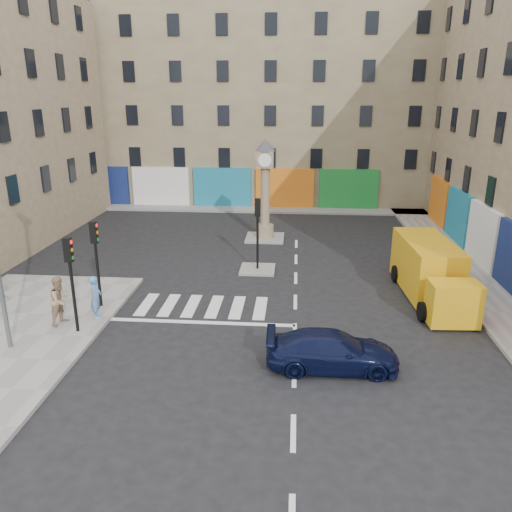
# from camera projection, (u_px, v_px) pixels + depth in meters

# --- Properties ---
(ground) EXTENTS (120.00, 120.00, 0.00)m
(ground) POSITION_uv_depth(u_px,v_px,m) (295.00, 345.00, 18.33)
(ground) COLOR black
(ground) RESTS_ON ground
(sidewalk_right) EXTENTS (2.60, 30.00, 0.15)m
(sidewalk_right) POSITION_uv_depth(u_px,v_px,m) (456.00, 262.00, 27.11)
(sidewalk_right) COLOR gray
(sidewalk_right) RESTS_ON ground
(sidewalk_far) EXTENTS (32.00, 2.40, 0.15)m
(sidewalk_far) POSITION_uv_depth(u_px,v_px,m) (246.00, 209.00, 39.65)
(sidewalk_far) COLOR gray
(sidewalk_far) RESTS_ON ground
(island_near) EXTENTS (1.80, 1.80, 0.12)m
(island_near) POSITION_uv_depth(u_px,v_px,m) (258.00, 269.00, 26.04)
(island_near) COLOR gray
(island_near) RESTS_ON ground
(island_far) EXTENTS (2.40, 2.40, 0.12)m
(island_far) POSITION_uv_depth(u_px,v_px,m) (265.00, 238.00, 31.73)
(island_far) COLOR gray
(island_far) RESTS_ON ground
(building_far) EXTENTS (32.00, 10.00, 17.00)m
(building_far) POSITION_uv_depth(u_px,v_px,m) (253.00, 97.00, 42.52)
(building_far) COLOR gray
(building_far) RESTS_ON ground
(traffic_light_left_near) EXTENTS (0.28, 0.22, 3.70)m
(traffic_light_left_near) POSITION_uv_depth(u_px,v_px,m) (71.00, 270.00, 18.34)
(traffic_light_left_near) COLOR black
(traffic_light_left_near) RESTS_ON sidewalk_left
(traffic_light_left_far) EXTENTS (0.28, 0.22, 3.70)m
(traffic_light_left_far) POSITION_uv_depth(u_px,v_px,m) (96.00, 251.00, 20.62)
(traffic_light_left_far) COLOR black
(traffic_light_left_far) RESTS_ON sidewalk_left
(traffic_light_island) EXTENTS (0.28, 0.22, 3.70)m
(traffic_light_island) POSITION_uv_depth(u_px,v_px,m) (258.00, 222.00, 25.26)
(traffic_light_island) COLOR black
(traffic_light_island) RESTS_ON island_near
(clock_pillar) EXTENTS (1.20, 1.20, 6.10)m
(clock_pillar) POSITION_uv_depth(u_px,v_px,m) (265.00, 183.00, 30.64)
(clock_pillar) COLOR #9B8A66
(clock_pillar) RESTS_ON island_far
(navy_sedan) EXTENTS (4.46, 1.91, 1.28)m
(navy_sedan) POSITION_uv_depth(u_px,v_px,m) (332.00, 351.00, 16.63)
(navy_sedan) COLOR black
(navy_sedan) RESTS_ON ground
(yellow_van) EXTENTS (2.59, 6.82, 2.44)m
(yellow_van) POSITION_uv_depth(u_px,v_px,m) (430.00, 272.00, 22.33)
(yellow_van) COLOR gold
(yellow_van) RESTS_ON ground
(pedestrian_blue) EXTENTS (0.55, 0.72, 1.78)m
(pedestrian_blue) POSITION_uv_depth(u_px,v_px,m) (96.00, 297.00, 20.00)
(pedestrian_blue) COLOR #5382BF
(pedestrian_blue) RESTS_ON sidewalk_left
(pedestrian_tan) EXTENTS (1.02, 1.14, 1.95)m
(pedestrian_tan) POSITION_uv_depth(u_px,v_px,m) (60.00, 300.00, 19.47)
(pedestrian_tan) COLOR #987A5D
(pedestrian_tan) RESTS_ON sidewalk_left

